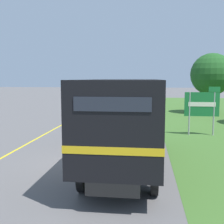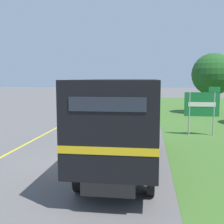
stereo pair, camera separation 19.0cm
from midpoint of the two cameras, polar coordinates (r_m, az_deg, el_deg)
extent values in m
plane|color=#5B5959|center=(11.98, -6.11, -10.23)|extent=(200.00, 200.00, 0.00)
cube|color=yellow|center=(24.77, -7.59, -1.37)|extent=(0.12, 57.32, 0.01)
cube|color=white|center=(12.19, -5.86, -9.91)|extent=(0.12, 2.60, 0.01)
cube|color=white|center=(18.49, -1.10, -4.10)|extent=(0.12, 2.60, 0.01)
cube|color=white|center=(24.95, 1.18, -1.25)|extent=(0.12, 2.60, 0.01)
cube|color=white|center=(31.47, 2.52, 0.42)|extent=(0.12, 2.60, 0.01)
cube|color=white|center=(38.01, 3.40, 1.52)|extent=(0.12, 2.60, 0.01)
cylinder|color=black|center=(15.25, -0.21, -4.54)|extent=(0.22, 1.00, 1.00)
cylinder|color=black|center=(15.12, 8.13, -4.71)|extent=(0.22, 1.00, 1.00)
cylinder|color=black|center=(9.01, -6.03, -12.70)|extent=(0.22, 1.00, 1.00)
cylinder|color=black|center=(8.78, 8.52, -13.27)|extent=(0.22, 1.00, 1.00)
cube|color=black|center=(11.51, 2.77, -7.39)|extent=(1.41, 8.75, 0.36)
cube|color=black|center=(10.21, 2.32, -0.73)|extent=(2.57, 6.65, 2.61)
cube|color=gold|center=(10.28, 2.31, -3.26)|extent=(2.59, 6.67, 0.20)
cube|color=#232833|center=(6.83, -0.22, 1.59)|extent=(1.93, 0.03, 0.36)
cube|color=black|center=(14.58, 3.89, 0.13)|extent=(2.46, 2.10, 1.90)
cube|color=#283342|center=(15.60, 4.15, 1.44)|extent=(2.18, 0.03, 0.85)
cylinder|color=black|center=(29.04, -2.68, 0.54)|extent=(0.16, 0.66, 0.66)
cylinder|color=black|center=(28.81, 0.21, 0.49)|extent=(0.16, 0.66, 0.66)
cylinder|color=black|center=(26.50, -3.67, -0.07)|extent=(0.16, 0.66, 0.66)
cylinder|color=black|center=(26.25, -0.51, -0.13)|extent=(0.16, 0.66, 0.66)
cube|color=white|center=(27.59, -1.65, 1.15)|extent=(1.80, 4.19, 0.90)
cube|color=#282D38|center=(27.36, -1.71, 2.84)|extent=(1.55, 2.30, 0.76)
cube|color=red|center=(25.63, -3.80, 1.05)|extent=(0.20, 0.03, 0.14)
cube|color=red|center=(25.41, -1.01, 1.02)|extent=(0.20, 0.03, 0.14)
cylinder|color=black|center=(43.86, 5.24, 2.64)|extent=(0.16, 0.66, 0.66)
cylinder|color=black|center=(43.82, 7.17, 2.61)|extent=(0.16, 0.66, 0.66)
cylinder|color=black|center=(41.10, 5.08, 2.36)|extent=(0.16, 0.66, 0.66)
cylinder|color=black|center=(41.06, 7.13, 2.33)|extent=(0.16, 0.66, 0.66)
cube|color=#234CAD|center=(42.42, 6.16, 3.09)|extent=(1.80, 4.46, 0.89)
cube|color=#282D38|center=(42.20, 6.17, 4.18)|extent=(1.55, 2.45, 0.75)
cube|color=red|center=(40.20, 5.18, 3.12)|extent=(0.20, 0.03, 0.14)
cube|color=red|center=(40.17, 6.98, 3.09)|extent=(0.20, 0.03, 0.14)
cylinder|color=#9E9EA3|center=(18.04, 15.71, -0.34)|extent=(0.09, 0.09, 2.67)
cylinder|color=#9E9EA3|center=(18.30, 20.25, -0.41)|extent=(0.09, 0.09, 2.67)
cube|color=#196B33|center=(18.09, 18.07, 1.49)|extent=(2.09, 0.06, 1.48)
cube|color=#196B33|center=(18.18, 20.39, 4.33)|extent=(0.67, 0.06, 0.32)
cube|color=silver|center=(18.06, 18.09, 1.48)|extent=(1.63, 0.02, 0.27)
cylinder|color=#4C3823|center=(29.85, 19.77, 1.86)|extent=(0.30, 0.30, 2.26)
sphere|color=#1E511E|center=(29.76, 19.99, 7.23)|extent=(4.16, 4.16, 4.16)
camera|label=1|loc=(0.10, -89.72, 0.03)|focal=45.00mm
camera|label=2|loc=(0.10, 90.28, -0.03)|focal=45.00mm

